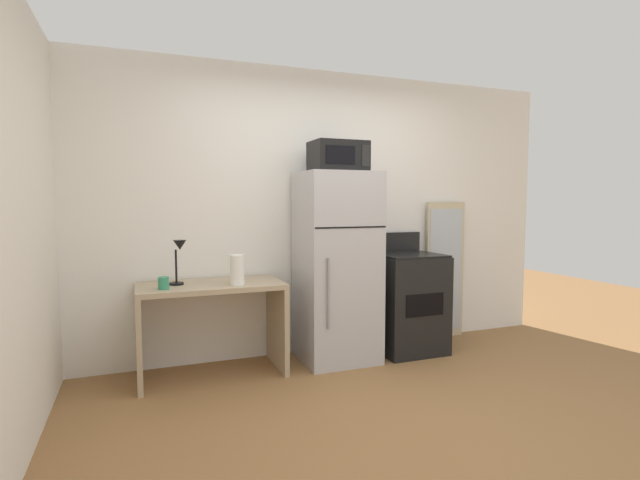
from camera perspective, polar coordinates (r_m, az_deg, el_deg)
ground_plane at (r=3.27m, az=10.79°, el=-20.92°), size 12.00×12.00×0.00m
wall_back_white at (r=4.48m, az=-0.53°, el=3.29°), size 5.00×0.10×2.60m
desk at (r=3.97m, az=-12.88°, el=-8.33°), size 1.14×0.58×0.75m
desk_lamp at (r=3.88m, az=-16.54°, el=-1.69°), size 0.14×0.12×0.35m
paper_towel_roll at (r=3.78m, az=-9.89°, el=-3.56°), size 0.11×0.11×0.24m
coffee_mug at (r=3.75m, az=-18.22°, el=-4.93°), size 0.08×0.08×0.09m
refrigerator at (r=4.20m, az=2.01°, el=-3.25°), size 0.65×0.62×1.66m
microwave at (r=4.16m, az=2.17°, el=9.93°), size 0.46×0.35×0.26m
oven_range at (r=4.59m, az=10.32°, el=-7.25°), size 0.60×0.61×1.10m
leaning_mirror at (r=5.09m, az=14.71°, el=-3.48°), size 0.44×0.03×1.40m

